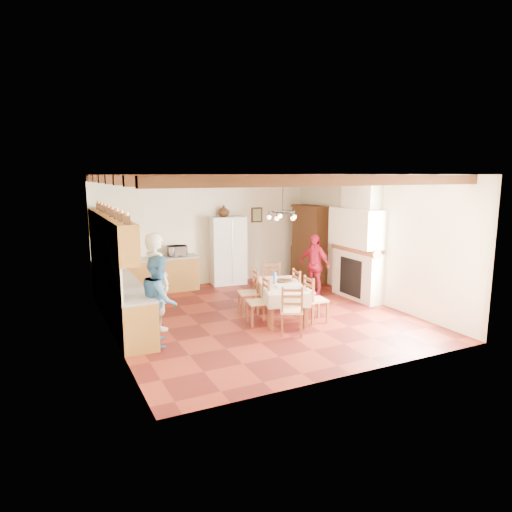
{
  "coord_description": "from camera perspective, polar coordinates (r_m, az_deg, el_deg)",
  "views": [
    {
      "loc": [
        -4.16,
        -8.46,
        3.02
      ],
      "look_at": [
        0.1,
        0.3,
        1.25
      ],
      "focal_mm": 32.0,
      "sensor_mm": 36.0,
      "label": 1
    }
  ],
  "objects": [
    {
      "name": "person_woman_blue",
      "position": [
        8.32,
        -11.96,
        -5.37
      ],
      "size": [
        0.78,
        0.91,
        1.61
      ],
      "primitive_type": "imported",
      "rotation": [
        0.0,
        0.0,
        1.32
      ],
      "color": "#336696",
      "rests_on": "floor"
    },
    {
      "name": "person_man",
      "position": [
        9.05,
        -12.32,
        -3.12
      ],
      "size": [
        0.61,
        0.79,
        1.91
      ],
      "primitive_type": "imported",
      "rotation": [
        0.0,
        0.0,
        1.81
      ],
      "color": "beige",
      "rests_on": "floor"
    },
    {
      "name": "refrigerator",
      "position": [
        12.64,
        -3.67,
        0.76
      ],
      "size": [
        1.01,
        0.86,
        1.87
      ],
      "primitive_type": "cube",
      "rotation": [
        0.0,
        0.0,
        -0.1
      ],
      "color": "silver",
      "rests_on": "floor"
    },
    {
      "name": "chair_left_far",
      "position": [
        9.94,
        -0.99,
        -4.5
      ],
      "size": [
        0.48,
        0.49,
        0.96
      ],
      "primitive_type": null,
      "rotation": [
        0.0,
        0.0,
        -1.77
      ],
      "color": "brown",
      "rests_on": "floor"
    },
    {
      "name": "wall_back",
      "position": [
        12.53,
        -6.35,
        3.26
      ],
      "size": [
        6.0,
        0.02,
        3.0
      ],
      "primitive_type": "cube",
      "color": "#EDE9C8",
      "rests_on": "ground"
    },
    {
      "name": "chair_end_near",
      "position": [
        8.7,
        4.49,
        -6.7
      ],
      "size": [
        0.56,
        0.55,
        0.96
      ],
      "primitive_type": null,
      "rotation": [
        0.0,
        0.0,
        2.63
      ],
      "color": "brown",
      "rests_on": "floor"
    },
    {
      "name": "ceiling_beams",
      "position": [
        9.43,
        0.25,
        9.63
      ],
      "size": [
        6.0,
        6.3,
        0.16
      ],
      "primitive_type": null,
      "color": "#342011",
      "rests_on": "ground"
    },
    {
      "name": "lower_cabinets_back",
      "position": [
        11.99,
        -12.74,
        -2.44
      ],
      "size": [
        2.3,
        0.6,
        0.86
      ],
      "primitive_type": "cube",
      "color": "brown",
      "rests_on": "ground"
    },
    {
      "name": "countertop_back",
      "position": [
        11.9,
        -12.83,
        -0.33
      ],
      "size": [
        2.34,
        0.62,
        0.04
      ],
      "primitive_type": "cube",
      "color": "slate",
      "rests_on": "lower_cabinets_back"
    },
    {
      "name": "wall_front",
      "position": [
        6.83,
        12.41,
        -2.79
      ],
      "size": [
        6.0,
        0.02,
        3.0
      ],
      "primitive_type": "cube",
      "color": "#EDE9C8",
      "rests_on": "ground"
    },
    {
      "name": "backsplash_back",
      "position": [
        12.12,
        -13.2,
        1.38
      ],
      "size": [
        2.3,
        0.03,
        0.6
      ],
      "primitive_type": "cube",
      "color": "white",
      "rests_on": "ground"
    },
    {
      "name": "hutch",
      "position": [
        12.93,
        6.73,
        1.55
      ],
      "size": [
        0.61,
        1.23,
        2.14
      ],
      "primitive_type": null,
      "rotation": [
        0.0,
        0.0,
        0.1
      ],
      "color": "#3A2013",
      "rests_on": "floor"
    },
    {
      "name": "chair_right_near",
      "position": [
        9.48,
        7.5,
        -5.34
      ],
      "size": [
        0.43,
        0.45,
        0.96
      ],
      "primitive_type": null,
      "rotation": [
        0.0,
        0.0,
        1.5
      ],
      "color": "brown",
      "rests_on": "floor"
    },
    {
      "name": "wall_left",
      "position": [
        8.67,
        -17.9,
        -0.29
      ],
      "size": [
        0.02,
        6.5,
        3.0
      ],
      "primitive_type": "cube",
      "color": "#EDE9C8",
      "rests_on": "ground"
    },
    {
      "name": "floor",
      "position": [
        9.9,
        0.24,
        -7.52
      ],
      "size": [
        6.0,
        6.5,
        0.02
      ],
      "primitive_type": "cube",
      "color": "#4C1310",
      "rests_on": "ground"
    },
    {
      "name": "backsplash_left",
      "position": [
        9.76,
        -18.54,
        -0.99
      ],
      "size": [
        0.03,
        4.3,
        0.6
      ],
      "primitive_type": "cube",
      "color": "white",
      "rests_on": "ground"
    },
    {
      "name": "wall_right",
      "position": [
        11.2,
        14.22,
        2.17
      ],
      "size": [
        0.02,
        6.5,
        3.0
      ],
      "primitive_type": "cube",
      "color": "#EDE9C8",
      "rests_on": "ground"
    },
    {
      "name": "lower_cabinets_left",
      "position": [
        9.97,
        -16.66,
        -5.21
      ],
      "size": [
        0.6,
        4.3,
        0.86
      ],
      "primitive_type": "cube",
      "color": "brown",
      "rests_on": "ground"
    },
    {
      "name": "fireplace",
      "position": [
        11.18,
        12.4,
        1.72
      ],
      "size": [
        0.56,
        1.6,
        2.8
      ],
      "primitive_type": null,
      "color": "beige",
      "rests_on": "ground"
    },
    {
      "name": "ceiling",
      "position": [
        9.43,
        0.25,
        10.24
      ],
      "size": [
        6.0,
        6.5,
        0.02
      ],
      "primitive_type": "cube",
      "color": "silver",
      "rests_on": "ground"
    },
    {
      "name": "wall_picture",
      "position": [
        13.07,
        0.1,
        5.15
      ],
      "size": [
        0.34,
        0.03,
        0.42
      ],
      "primitive_type": "cube",
      "color": "#302214",
      "rests_on": "ground"
    },
    {
      "name": "chair_left_near",
      "position": [
        9.24,
        0.23,
        -5.66
      ],
      "size": [
        0.47,
        0.48,
        0.96
      ],
      "primitive_type": null,
      "rotation": [
        0.0,
        0.0,
        -1.74
      ],
      "color": "brown",
      "rests_on": "floor"
    },
    {
      "name": "chair_end_far",
      "position": [
        10.69,
        1.97,
        -3.46
      ],
      "size": [
        0.57,
        0.56,
        0.96
      ],
      "primitive_type": null,
      "rotation": [
        0.0,
        0.0,
        -0.55
      ],
      "color": "brown",
      "rests_on": "floor"
    },
    {
      "name": "chandelier",
      "position": [
        9.34,
        3.34,
        5.55
      ],
      "size": [
        0.47,
        0.47,
        0.03
      ],
      "primitive_type": "torus",
      "color": "black",
      "rests_on": "ground"
    },
    {
      "name": "countertop_left",
      "position": [
        9.86,
        -16.8,
        -2.69
      ],
      "size": [
        0.62,
        4.3,
        0.04
      ],
      "primitive_type": "cube",
      "color": "slate",
      "rests_on": "lower_cabinets_left"
    },
    {
      "name": "fridge_vase",
      "position": [
        12.47,
        -4.04,
        5.68
      ],
      "size": [
        0.38,
        0.38,
        0.31
      ],
      "primitive_type": "imported",
      "rotation": [
        0.0,
        0.0,
        -0.31
      ],
      "color": "#3A2013",
      "rests_on": "refrigerator"
    },
    {
      "name": "dining_table",
      "position": [
        9.61,
        3.24,
        -4.06
      ],
      "size": [
        1.3,
        1.82,
        0.72
      ],
      "rotation": [
        0.0,
        0.0,
        -0.31
      ],
      "color": "beige",
      "rests_on": "floor"
    },
    {
      "name": "chair_right_far",
      "position": [
        10.1,
        5.93,
        -4.32
      ],
      "size": [
        0.45,
        0.47,
        0.96
      ],
      "primitive_type": null,
      "rotation": [
        0.0,
        0.0,
        1.43
      ],
      "color": "brown",
      "rests_on": "floor"
    },
    {
      "name": "microwave",
      "position": [
        12.04,
        -9.81,
        0.64
      ],
      "size": [
        0.51,
        0.37,
        0.27
      ],
      "primitive_type": "imported",
      "rotation": [
        0.0,
        0.0,
        -0.1
      ],
      "color": "silver",
      "rests_on": "countertop_back"
    },
    {
      "name": "person_woman_red",
      "position": [
        11.46,
        7.28,
        -1.09
      ],
      "size": [
        0.65,
        0.98,
        1.55
      ],
      "primitive_type": "imported",
      "rotation": [
        0.0,
        0.0,
        -1.24
      ],
      "color": "#B91734",
      "rests_on": "floor"
    },
    {
      "name": "upper_cabinets",
      "position": [
        9.68,
        -17.82,
        2.86
      ],
      "size": [
        0.35,
        4.2,
        0.7
      ],
      "primitive_type": "cube",
      "color": "brown",
      "rests_on": "ground"
    }
  ]
}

